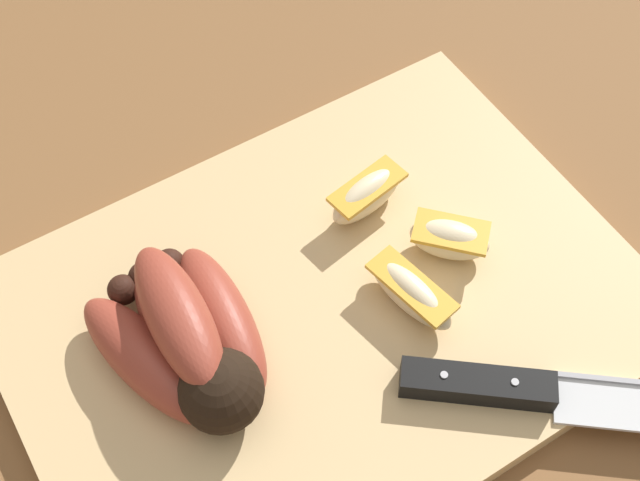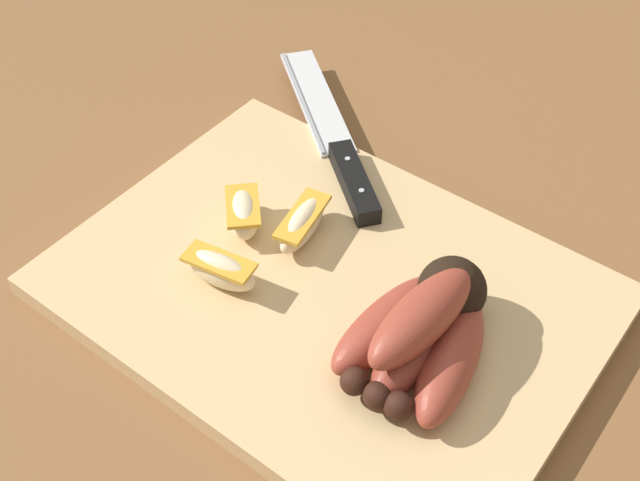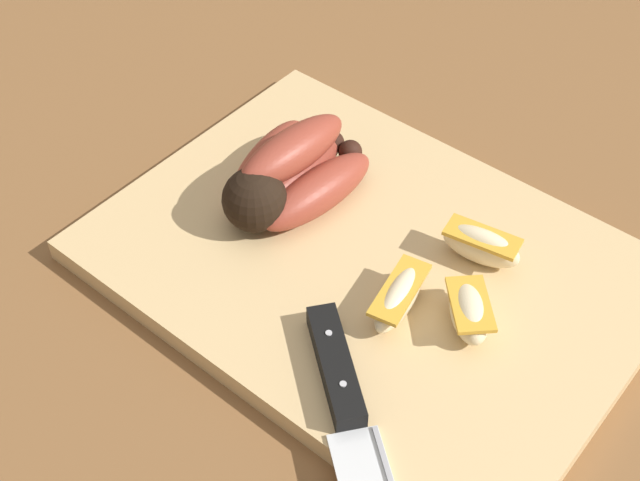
{
  "view_description": "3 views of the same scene",
  "coord_description": "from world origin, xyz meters",
  "px_view_note": "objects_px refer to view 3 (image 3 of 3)",
  "views": [
    {
      "loc": [
        0.15,
        0.26,
        0.54
      ],
      "look_at": [
        -0.01,
        -0.01,
        0.06
      ],
      "focal_mm": 47.63,
      "sensor_mm": 36.0,
      "label": 1
    },
    {
      "loc": [
        0.26,
        -0.33,
        0.52
      ],
      "look_at": [
        -0.03,
        0.04,
        0.04
      ],
      "focal_mm": 45.18,
      "sensor_mm": 36.0,
      "label": 2
    },
    {
      "loc": [
        -0.27,
        0.41,
        0.54
      ],
      "look_at": [
        0.03,
        0.05,
        0.04
      ],
      "focal_mm": 48.49,
      "sensor_mm": 36.0,
      "label": 3
    }
  ],
  "objects_px": {
    "banana_bunch": "(287,175)",
    "chefs_knife": "(352,425)",
    "apple_wedge_middle": "(481,245)",
    "apple_wedge_far": "(469,312)",
    "apple_wedge_near": "(399,297)"
  },
  "relations": [
    {
      "from": "banana_bunch",
      "to": "chefs_knife",
      "type": "bearing_deg",
      "value": 141.67
    },
    {
      "from": "apple_wedge_middle",
      "to": "banana_bunch",
      "type": "bearing_deg",
      "value": 14.35
    },
    {
      "from": "banana_bunch",
      "to": "chefs_knife",
      "type": "xyz_separation_m",
      "value": [
        -0.19,
        0.15,
        -0.02
      ]
    },
    {
      "from": "apple_wedge_middle",
      "to": "apple_wedge_far",
      "type": "distance_m",
      "value": 0.07
    },
    {
      "from": "banana_bunch",
      "to": "apple_wedge_far",
      "type": "relative_size",
      "value": 2.4
    },
    {
      "from": "banana_bunch",
      "to": "chefs_knife",
      "type": "height_order",
      "value": "banana_bunch"
    },
    {
      "from": "apple_wedge_near",
      "to": "apple_wedge_middle",
      "type": "height_order",
      "value": "apple_wedge_middle"
    },
    {
      "from": "apple_wedge_near",
      "to": "apple_wedge_middle",
      "type": "xyz_separation_m",
      "value": [
        -0.02,
        -0.08,
        0.0
      ]
    },
    {
      "from": "banana_bunch",
      "to": "apple_wedge_middle",
      "type": "relative_size",
      "value": 2.13
    },
    {
      "from": "apple_wedge_middle",
      "to": "apple_wedge_far",
      "type": "relative_size",
      "value": 1.13
    },
    {
      "from": "chefs_knife",
      "to": "apple_wedge_near",
      "type": "xyz_separation_m",
      "value": [
        0.04,
        -0.11,
        0.01
      ]
    },
    {
      "from": "chefs_knife",
      "to": "apple_wedge_near",
      "type": "relative_size",
      "value": 3.18
    },
    {
      "from": "chefs_knife",
      "to": "apple_wedge_middle",
      "type": "xyz_separation_m",
      "value": [
        0.02,
        -0.19,
        0.01
      ]
    },
    {
      "from": "apple_wedge_near",
      "to": "apple_wedge_middle",
      "type": "relative_size",
      "value": 1.1
    },
    {
      "from": "banana_bunch",
      "to": "apple_wedge_near",
      "type": "height_order",
      "value": "banana_bunch"
    }
  ]
}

